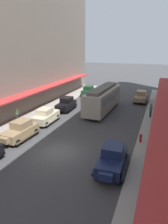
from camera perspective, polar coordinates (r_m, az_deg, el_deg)
The scene contains 15 objects.
ground_plane at distance 17.67m, azimuth -7.19°, elevation -11.23°, with size 200.00×200.00×0.00m, color #424244.
sidewalk_right at distance 15.94m, azimuth 18.29°, elevation -15.31°, with size 3.00×60.00×0.15m, color #A8A59E.
parked_car_0 at distance 37.21m, azimuth 1.38°, elevation 6.15°, with size 2.14×4.26×1.84m.
parked_car_1 at distance 23.94m, azimuth -10.84°, elevation -0.95°, with size 2.21×4.28×1.84m.
parked_car_3 at distance 33.93m, azimuth 15.93°, elevation 4.29°, with size 2.14×4.26×1.84m.
parked_car_4 at distance 15.02m, azimuth 8.06°, elevation -12.78°, with size 2.30×4.31×1.84m.
parked_car_5 at distance 20.41m, azimuth -17.74°, elevation -4.90°, with size 2.25×4.30×1.84m.
parked_car_6 at distance 28.47m, azimuth -5.11°, elevation 2.36°, with size 2.28×4.31×1.84m.
streetcar at distance 27.74m, azimuth 5.42°, elevation 3.98°, with size 2.78×9.67×3.46m.
fire_hydrant at distance 19.45m, azimuth 15.85°, elevation -7.10°, with size 0.24×0.24×0.82m.
pedestrian_0 at distance 33.97m, azimuth 22.07°, elevation 3.75°, with size 0.36×0.24×1.64m.
pedestrian_1 at distance 24.96m, azimuth -18.61°, elevation -0.70°, with size 0.36×0.24×1.64m.
pedestrian_2 at distance 14.85m, azimuth 19.14°, elevation -13.78°, with size 0.36×0.28×1.67m.
pedestrian_3 at distance 12.09m, azimuth 19.58°, elevation -22.04°, with size 0.36×0.28×1.67m.
pedestrian_4 at distance 26.51m, azimuth 18.50°, elevation 0.45°, with size 0.36×0.28×1.67m.
Camera 1 is at (7.55, -13.47, 8.59)m, focal length 32.06 mm.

